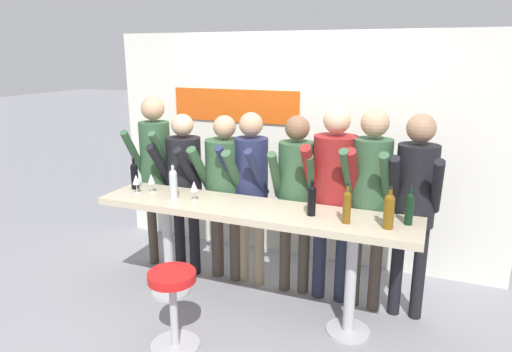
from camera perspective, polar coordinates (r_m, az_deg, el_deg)
The scene contains 21 objects.
ground_plane at distance 4.28m, azimuth -0.45°, elevation -16.47°, with size 40.00×40.00×0.00m, color gray.
back_wall at distance 5.01m, azimuth 5.30°, elevation 3.48°, with size 4.37×0.12×2.46m.
tasting_table at distance 3.90m, azimuth -0.47°, elevation -5.86°, with size 2.77×0.57×0.99m.
bar_stool at distance 3.67m, azimuth -10.34°, elevation -14.78°, with size 0.39×0.39×0.64m.
person_far_left at distance 4.83m, azimuth -12.47°, elevation 1.76°, with size 0.42×0.56×1.82m.
person_left at distance 4.63m, azimuth -9.00°, elevation -0.11°, with size 0.44×0.55×1.67m.
person_center_left at distance 4.46m, azimuth -3.90°, elevation -0.66°, with size 0.48×0.56×1.67m.
person_center at distance 4.34m, azimuth -0.68°, elevation -0.44°, with size 0.43×0.55×1.72m.
person_center_right at distance 4.19m, azimuth 5.00°, elevation -1.19°, with size 0.43×0.55×1.71m.
person_right at distance 4.08m, azimuth 9.70°, elevation -1.06°, with size 0.46×0.57×1.81m.
person_far_right at distance 4.00m, azimuth 14.10°, elevation -1.40°, with size 0.43×0.56×1.81m.
person_rightmost at distance 3.97m, azimuth 19.25°, elevation -2.21°, with size 0.40×0.53×1.78m.
wine_bottle_0 at distance 4.48m, azimuth -14.96°, elevation 0.16°, with size 0.07×0.07×0.30m.
wine_bottle_1 at distance 4.11m, azimuth -10.30°, elevation -0.79°, with size 0.07×0.07×0.33m.
wine_bottle_2 at distance 3.52m, azimuth 11.30°, elevation -3.63°, with size 0.06×0.06×0.32m.
wine_bottle_3 at distance 3.65m, azimuth 6.98°, elevation -2.88°, with size 0.07×0.07×0.30m.
wine_bottle_4 at distance 3.62m, azimuth 18.63°, elevation -3.71°, with size 0.06×0.06×0.31m.
wine_bottle_5 at distance 3.49m, azimuth 16.30°, elevation -4.03°, with size 0.08×0.08×0.32m.
wine_glass_0 at distance 4.34m, azimuth -14.75°, elevation -0.50°, with size 0.07×0.07×0.18m.
wine_glass_1 at distance 4.02m, azimuth -7.75°, elevation -1.34°, with size 0.07×0.07×0.18m.
wine_glass_2 at distance 4.33m, azimuth -12.96°, elevation -0.43°, with size 0.07×0.07×0.18m.
Camera 1 is at (1.39, -3.37, 2.24)m, focal length 32.00 mm.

